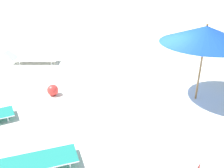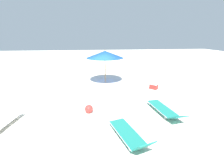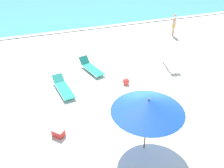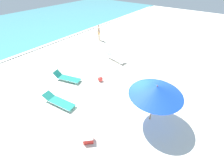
% 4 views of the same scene
% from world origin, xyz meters
% --- Properties ---
extents(ground_plane, '(60.00, 60.00, 0.16)m').
position_xyz_m(ground_plane, '(0.00, 0.01, -0.08)').
color(ground_plane, silver).
extents(beach_umbrella, '(2.65, 2.65, 2.41)m').
position_xyz_m(beach_umbrella, '(-0.76, -1.87, 2.09)').
color(beach_umbrella, olive).
rests_on(beach_umbrella, ground_plane).
extents(sun_lounger_under_umbrella, '(1.02, 2.31, 0.53)m').
position_xyz_m(sun_lounger_under_umbrella, '(3.67, 3.68, 0.21)').
color(sun_lounger_under_umbrella, white).
rests_on(sun_lounger_under_umbrella, ground_plane).
extents(sun_lounger_near_water_left, '(0.91, 2.29, 0.46)m').
position_xyz_m(sun_lounger_near_water_left, '(-3.03, 3.18, 0.20)').
color(sun_lounger_near_water_left, '#1E8475').
rests_on(sun_lounger_near_water_left, ground_plane).
extents(beach_ball, '(0.37, 0.37, 0.37)m').
position_xyz_m(beach_ball, '(0.33, 2.68, 0.19)').
color(beach_ball, red).
rests_on(beach_ball, ground_plane).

